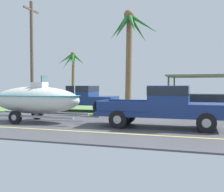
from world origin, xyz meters
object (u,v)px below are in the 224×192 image
pickup_truck_towing (169,104)px  parked_sedan_near (209,105)px  parked_pickup_background (83,97)px  palm_tree_near_right (129,40)px  carport_awning (210,77)px  boat_on_trailer (35,100)px  palm_tree_far_right (73,64)px  utility_pole (32,55)px

pickup_truck_towing → parked_sedan_near: (1.91, 5.37, -0.38)m
parked_pickup_background → parked_sedan_near: parked_pickup_background is taller
palm_tree_near_right → carport_awning: bearing=55.6°
parked_pickup_background → palm_tree_near_right: size_ratio=0.87×
carport_awning → palm_tree_near_right: palm_tree_near_right is taller
parked_pickup_background → carport_awning: 11.24m
carport_awning → boat_on_trailer: bearing=-126.0°
pickup_truck_towing → palm_tree_far_right: (-11.75, 14.67, 3.14)m
pickup_truck_towing → parked_pickup_background: (-6.77, 5.91, -0.00)m
parked_sedan_near → palm_tree_near_right: size_ratio=0.69×
parked_sedan_near → carport_awning: bearing=87.8°
pickup_truck_towing → boat_on_trailer: 6.89m
parked_sedan_near → boat_on_trailer: bearing=-148.6°
pickup_truck_towing → boat_on_trailer: boat_on_trailer is taller
carport_awning → utility_pole: utility_pole is taller
carport_awning → palm_tree_near_right: 9.53m
palm_tree_near_right → palm_tree_far_right: 13.14m
boat_on_trailer → utility_pole: size_ratio=0.80×
boat_on_trailer → pickup_truck_towing: bearing=-0.0°
pickup_truck_towing → boat_on_trailer: size_ratio=0.93×
parked_sedan_near → palm_tree_near_right: 6.49m
parked_pickup_background → palm_tree_far_right: 10.56m
carport_awning → utility_pole: 14.70m
parked_pickup_background → carport_awning: carport_awning is taller
pickup_truck_towing → boat_on_trailer: (-6.89, 0.00, 0.10)m
boat_on_trailer → utility_pole: 6.52m
boat_on_trailer → parked_pickup_background: (0.12, 5.91, -0.10)m
carport_awning → palm_tree_near_right: (-5.23, -7.66, 2.20)m
pickup_truck_towing → palm_tree_far_right: palm_tree_far_right is taller
carport_awning → palm_tree_near_right: size_ratio=1.03×
parked_sedan_near → parked_pickup_background: bearing=176.4°
carport_awning → palm_tree_far_right: size_ratio=1.27×
carport_awning → utility_pole: size_ratio=0.89×
palm_tree_near_right → utility_pole: 7.21m
parked_pickup_background → palm_tree_far_right: palm_tree_far_right is taller
parked_pickup_background → palm_tree_near_right: palm_tree_near_right is taller
parked_sedan_near → palm_tree_near_right: bearing=-174.0°
boat_on_trailer → parked_sedan_near: bearing=31.4°
parked_sedan_near → utility_pole: 12.62m
parked_sedan_near → carport_awning: size_ratio=0.67×
palm_tree_near_right → utility_pole: utility_pole is taller
utility_pole → parked_pickup_background: bearing=18.4°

